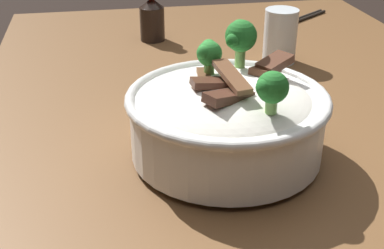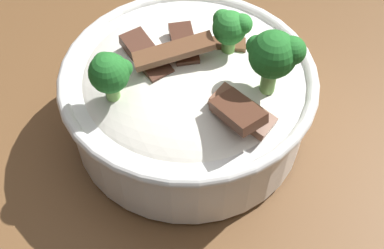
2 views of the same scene
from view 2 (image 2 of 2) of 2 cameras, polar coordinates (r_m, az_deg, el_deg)
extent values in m
cube|color=brown|center=(0.54, 15.66, -7.32)|extent=(1.25, 0.86, 0.04)
cylinder|color=white|center=(0.54, -0.40, -0.20)|extent=(0.12, 0.12, 0.01)
cylinder|color=white|center=(0.51, -0.43, 2.76)|extent=(0.24, 0.24, 0.08)
torus|color=white|center=(0.48, -0.46, 5.79)|extent=(0.26, 0.26, 0.01)
ellipsoid|color=white|center=(0.49, -0.45, 5.05)|extent=(0.22, 0.22, 0.06)
cube|color=#563323|center=(0.41, 5.40, 1.53)|extent=(0.05, 0.06, 0.02)
cube|color=#4C2B1E|center=(0.47, -5.38, 7.94)|extent=(0.05, 0.07, 0.02)
cube|color=brown|center=(0.45, -2.16, 8.57)|extent=(0.08, 0.03, 0.02)
cube|color=brown|center=(0.43, 5.94, 1.57)|extent=(0.06, 0.06, 0.02)
cube|color=brown|center=(0.49, 3.10, 9.28)|extent=(0.06, 0.02, 0.01)
cube|color=#4C2B1E|center=(0.48, -0.97, 9.36)|extent=(0.03, 0.05, 0.01)
cylinder|color=#7AB256|center=(0.44, -9.32, 4.05)|extent=(0.01, 0.01, 0.02)
sphere|color=#237028|center=(0.43, -9.68, 5.96)|extent=(0.04, 0.04, 0.04)
sphere|color=#237028|center=(0.43, -8.04, 6.52)|extent=(0.02, 0.02, 0.02)
sphere|color=#237028|center=(0.44, -10.20, 7.00)|extent=(0.02, 0.02, 0.02)
cylinder|color=#7AB256|center=(0.45, 8.96, 5.38)|extent=(0.01, 0.01, 0.03)
sphere|color=#237028|center=(0.43, 9.45, 8.08)|extent=(0.04, 0.04, 0.04)
sphere|color=#237028|center=(0.42, 11.54, 8.45)|extent=(0.03, 0.03, 0.03)
sphere|color=#237028|center=(0.43, 7.59, 9.10)|extent=(0.02, 0.02, 0.02)
cylinder|color=#6BA84C|center=(0.48, 4.26, 9.19)|extent=(0.01, 0.01, 0.02)
sphere|color=#2D8433|center=(0.46, 4.42, 11.21)|extent=(0.03, 0.03, 0.03)
sphere|color=#2D8433|center=(0.46, 5.87, 11.60)|extent=(0.02, 0.02, 0.02)
sphere|color=#2D8433|center=(0.47, 3.62, 12.19)|extent=(0.02, 0.02, 0.02)
camera|label=1|loc=(0.73, -60.45, 23.79)|focal=48.81mm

